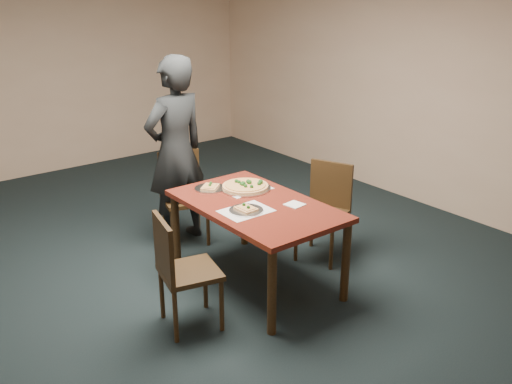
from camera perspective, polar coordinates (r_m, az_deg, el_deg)
ground at (r=5.13m, az=-3.66°, el=-8.93°), size 8.00×8.00×0.00m
room_shell at (r=4.53m, az=-4.16°, el=10.59°), size 8.00×8.00×8.00m
dining_table at (r=4.83m, az=0.00°, el=-2.14°), size 0.90×1.50×0.75m
chair_far at (r=5.78m, az=-7.36°, el=0.09°), size 0.52×0.52×0.91m
chair_left at (r=4.30m, az=-7.65°, el=-7.39°), size 0.51×0.51×0.91m
chair_right at (r=5.43m, az=6.99°, el=-1.29°), size 0.55×0.55×0.91m
diner at (r=5.64m, az=-8.04°, el=4.02°), size 0.73×0.53×1.87m
placemat_main at (r=5.12m, az=-1.08°, el=0.35°), size 0.42×0.32×0.00m
placemat_near at (r=4.63m, az=-1.00°, el=-1.90°), size 0.40×0.30×0.00m
pizza_pan at (r=5.12m, az=-1.05°, el=0.59°), size 0.46×0.46×0.08m
slice_plate_near at (r=4.63m, az=-1.00°, el=-1.75°), size 0.28×0.28×0.05m
slice_plate_far at (r=5.13m, az=-4.61°, el=0.44°), size 0.28×0.28×0.05m
napkin at (r=4.77m, az=3.88°, el=-1.26°), size 0.16×0.16×0.01m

